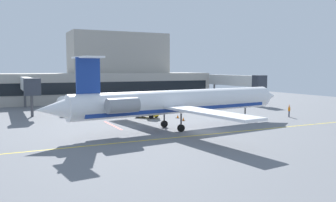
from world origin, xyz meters
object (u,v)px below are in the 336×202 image
at_px(fuel_tank, 74,102).
at_px(marshaller, 289,111).
at_px(baggage_tug, 69,110).
at_px(pushback_tractor, 149,111).
at_px(regional_jet, 178,102).

bearing_deg(fuel_tank, marshaller, -40.90).
bearing_deg(baggage_tug, marshaller, -29.36).
height_order(pushback_tractor, marshaller, pushback_tractor).
distance_m(pushback_tractor, marshaller, 22.14).
height_order(pushback_tractor, fuel_tank, fuel_tank).
relative_size(baggage_tug, pushback_tractor, 1.10).
distance_m(regional_jet, fuel_tank, 28.05).
relative_size(regional_jet, fuel_tank, 5.44).
bearing_deg(pushback_tractor, baggage_tug, 141.26).
bearing_deg(regional_jet, baggage_tug, 117.18).
relative_size(pushback_tractor, fuel_tank, 0.58).
relative_size(regional_jet, baggage_tug, 8.45).
bearing_deg(baggage_tug, pushback_tractor, -38.74).
xyz_separation_m(fuel_tank, marshaller, (28.63, -24.80, -0.47)).
xyz_separation_m(regional_jet, fuel_tank, (-7.70, 26.90, -1.95)).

